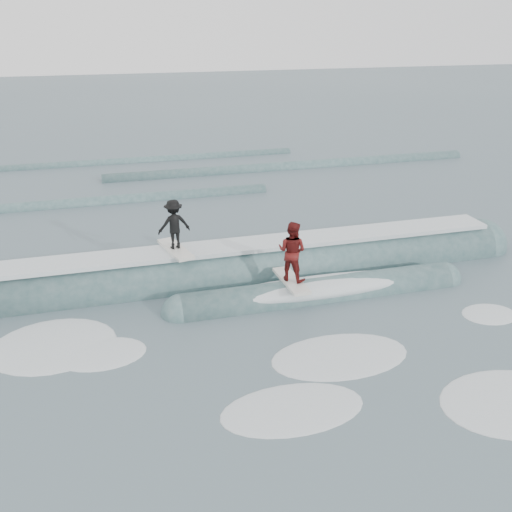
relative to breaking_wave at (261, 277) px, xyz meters
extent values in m
plane|color=#3C4B57|center=(-0.33, -3.85, -0.04)|extent=(160.00, 160.00, 0.00)
cylinder|color=#345558|center=(-0.33, 0.41, -0.04)|extent=(18.54, 2.07, 2.07)
sphere|color=#345558|center=(8.93, 0.41, -0.04)|extent=(2.07, 2.07, 2.07)
cylinder|color=#345558|center=(1.47, -1.79, -0.04)|extent=(9.00, 1.21, 1.21)
sphere|color=#345558|center=(-3.03, -1.79, -0.04)|extent=(1.21, 1.21, 1.21)
sphere|color=#345558|center=(5.97, -1.79, -0.04)|extent=(1.21, 1.21, 1.21)
cube|color=white|center=(-0.33, 0.41, 1.06)|extent=(18.00, 1.30, 0.14)
ellipsoid|color=white|center=(1.47, -1.79, 0.26)|extent=(7.60, 1.30, 0.60)
cube|color=silver|center=(-2.82, 0.41, 1.18)|extent=(1.00, 2.07, 0.10)
imported|color=black|center=(-2.82, 0.41, 2.05)|extent=(1.13, 0.75, 1.64)
cube|color=silver|center=(0.48, -1.79, 0.61)|extent=(0.63, 2.02, 0.10)
imported|color=#54110F|center=(0.48, -1.79, 1.62)|extent=(1.17, 1.16, 1.91)
ellipsoid|color=white|center=(-6.68, -2.62, -0.04)|extent=(3.56, 2.42, 0.10)
ellipsoid|color=white|center=(-5.40, -3.44, -0.04)|extent=(1.99, 1.36, 0.10)
ellipsoid|color=white|center=(5.95, -4.34, -0.04)|extent=(1.96, 1.34, 0.10)
ellipsoid|color=white|center=(3.77, -8.14, -0.04)|extent=(3.17, 2.16, 0.10)
ellipsoid|color=white|center=(-1.25, -7.00, -0.04)|extent=(3.06, 2.08, 0.10)
ellipsoid|color=white|center=(0.68, -5.25, -0.04)|extent=(3.97, 2.71, 0.10)
cylinder|color=#345558|center=(-7.88, 10.15, -0.04)|extent=(22.00, 0.70, 0.70)
cylinder|color=#345558|center=(6.08, 14.15, -0.04)|extent=(22.00, 0.80, 0.80)
cylinder|color=#345558|center=(-3.84, 18.15, -0.04)|extent=(22.00, 0.60, 0.60)
camera|label=1|loc=(-4.93, -17.04, 8.31)|focal=40.00mm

